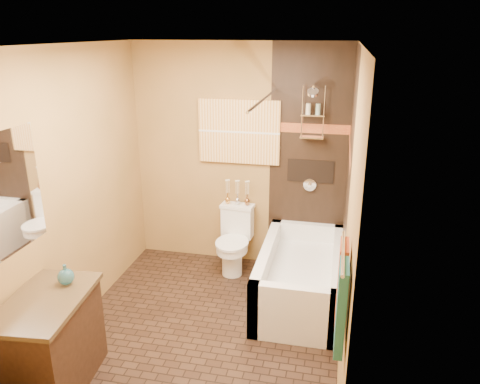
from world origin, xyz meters
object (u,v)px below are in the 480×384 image
(toilet, at_px, (234,240))
(bathtub, at_px, (301,280))
(vanity, at_px, (50,343))
(sunset_painting, at_px, (239,132))

(toilet, bearing_deg, bathtub, -25.71)
(bathtub, relative_size, vanity, 1.64)
(bathtub, bearing_deg, toilet, 149.11)
(bathtub, bearing_deg, sunset_painting, 137.60)
(sunset_painting, bearing_deg, bathtub, -42.40)
(bathtub, height_order, vanity, vanity)
(sunset_painting, xyz_separation_m, vanity, (-0.93, -2.35, -1.17))
(sunset_painting, xyz_separation_m, toilet, (0.00, -0.25, -1.18))
(toilet, bearing_deg, sunset_painting, 95.18)
(vanity, bearing_deg, bathtub, 37.53)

